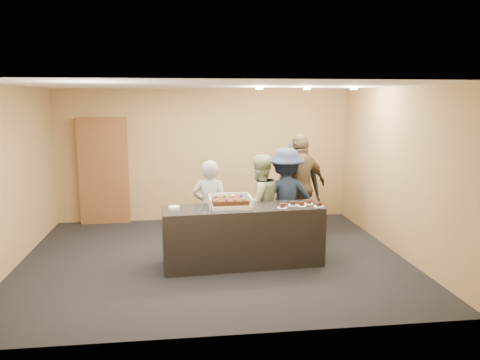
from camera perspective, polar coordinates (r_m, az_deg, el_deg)
The scene contains 17 objects.
room at distance 7.25m, azimuth -3.33°, elevation 0.69°, with size 6.04×6.00×2.70m.
serving_counter at distance 7.14m, azimuth 0.32°, elevation -6.84°, with size 2.40×0.70×0.90m, color black.
storage_cabinet at distance 9.78m, azimuth -16.29°, elevation 1.03°, with size 0.97×0.15×2.13m, color brown.
cake_box at distance 7.02m, azimuth -1.21°, elevation -2.97°, with size 0.62×0.43×0.18m.
sheet_cake at distance 6.98m, azimuth -1.20°, elevation -2.59°, with size 0.53×0.36×0.11m.
plate_stack at distance 6.97m, azimuth -8.04°, elevation -3.36°, with size 0.17×0.17×0.04m, color white.
slice_a at distance 6.99m, azimuth 5.17°, elevation -3.23°, with size 0.15×0.15×0.07m.
slice_b at distance 7.16m, azimuth 6.47°, elevation -2.94°, with size 0.15×0.15×0.07m.
slice_c at distance 7.15m, azimuth 7.53°, elevation -2.97°, with size 0.15×0.15×0.07m.
slice_d at distance 7.30m, azimuth 8.32°, elevation -2.73°, with size 0.15×0.15×0.07m.
slice_e at distance 7.15m, azimuth 9.57°, elevation -3.04°, with size 0.15×0.15×0.07m.
person_server_grey at distance 7.45m, azimuth -3.67°, elevation -3.51°, with size 0.57×0.37×1.56m, color #9B9BA0.
person_sage_man at distance 7.67m, azimuth 2.37°, elevation -2.90°, with size 0.79×0.61×1.62m, color #91A67A.
person_navy_man at distance 7.89m, azimuth 5.55°, elevation -2.25°, with size 1.10×0.63×1.70m, color #1A263D.
person_brown_extra at distance 8.48m, azimuth 7.38°, elevation -0.74°, with size 1.12×0.46×1.91m, color brown.
person_dark_suit at distance 8.79m, azimuth 7.05°, elevation -0.86°, with size 0.86×0.56×1.75m, color #25262A.
ceiling_spotlights at distance 7.92m, azimuth 8.16°, elevation 10.98°, with size 1.72×0.12×0.03m.
Camera 1 is at (-0.49, -7.14, 2.51)m, focal length 35.00 mm.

